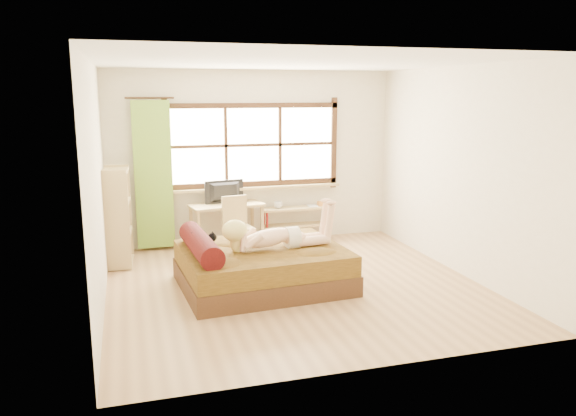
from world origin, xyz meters
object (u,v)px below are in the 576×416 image
object	(u,v)px
woman	(275,225)
kitten	(202,241)
bed	(259,266)
chair	(237,222)
pipe_shelf	(297,216)
desk	(227,210)
bookshelf	(118,217)

from	to	relation	value
woman	kitten	distance (m)	0.90
bed	kitten	size ratio (longest dim) A/B	7.03
kitten	chair	bearing A→B (deg)	59.44
kitten	pipe_shelf	xyz separation A→B (m)	(1.77, 1.89, -0.20)
desk	chair	distance (m)	0.40
bookshelf	chair	bearing A→B (deg)	6.59
bed	woman	world-z (taller)	woman
woman	pipe_shelf	world-z (taller)	woman
pipe_shelf	bookshelf	bearing A→B (deg)	-167.03
kitten	pipe_shelf	distance (m)	2.60
woman	kitten	size ratio (longest dim) A/B	4.67
bed	kitten	distance (m)	0.76
chair	bookshelf	distance (m)	1.69
woman	chair	xyz separation A→B (m)	(-0.17, 1.55, -0.30)
desk	pipe_shelf	xyz separation A→B (m)	(1.16, 0.12, -0.19)
desk	bookshelf	bearing A→B (deg)	-173.69
pipe_shelf	bookshelf	distance (m)	2.82
desk	pipe_shelf	bearing A→B (deg)	-4.02
desk	bookshelf	xyz separation A→B (m)	(-1.59, -0.46, 0.09)
kitten	desk	xyz separation A→B (m)	(0.61, 1.77, -0.01)
kitten	chair	distance (m)	1.57
woman	desk	size ratio (longest dim) A/B	1.17
kitten	bookshelf	size ratio (longest dim) A/B	0.22
bed	pipe_shelf	world-z (taller)	bed
pipe_shelf	woman	bearing A→B (deg)	-112.76
woman	chair	distance (m)	1.59
desk	chair	bearing A→B (deg)	-86.84
woman	bed	bearing A→B (deg)	162.69
desk	bookshelf	size ratio (longest dim) A/B	0.87
woman	pipe_shelf	xyz separation A→B (m)	(0.90, 2.04, -0.38)
bed	desk	distance (m)	1.90
bed	chair	xyz separation A→B (m)	(0.02, 1.50, 0.22)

